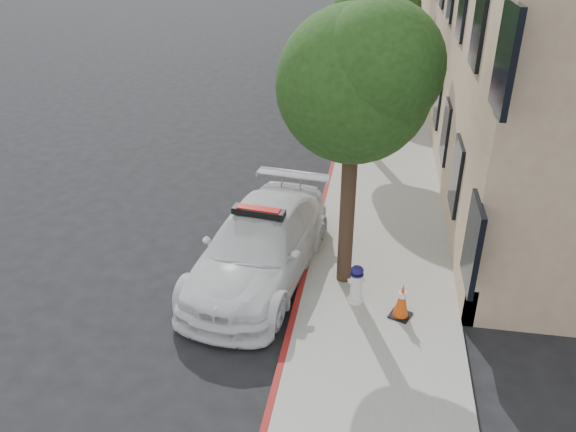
% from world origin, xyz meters
% --- Properties ---
extents(ground, '(120.00, 120.00, 0.00)m').
position_xyz_m(ground, '(0.00, 0.00, 0.00)').
color(ground, black).
rests_on(ground, ground).
extents(sidewalk, '(3.20, 50.00, 0.15)m').
position_xyz_m(sidewalk, '(3.60, 10.00, 0.07)').
color(sidewalk, gray).
rests_on(sidewalk, ground).
extents(curb_strip, '(0.12, 50.00, 0.15)m').
position_xyz_m(curb_strip, '(2.06, 10.00, 0.07)').
color(curb_strip, maroon).
rests_on(curb_strip, ground).
extents(tree_near, '(2.92, 2.82, 5.62)m').
position_xyz_m(tree_near, '(2.93, -2.01, 4.27)').
color(tree_near, black).
rests_on(tree_near, sidewalk).
extents(tree_mid, '(2.77, 2.64, 5.43)m').
position_xyz_m(tree_mid, '(2.93, 5.99, 4.16)').
color(tree_mid, black).
rests_on(tree_mid, sidewalk).
extents(police_car, '(2.75, 5.37, 1.64)m').
position_xyz_m(police_car, '(1.10, -1.96, 0.75)').
color(police_car, white).
rests_on(police_car, ground).
extents(parked_car_mid, '(1.82, 4.37, 1.48)m').
position_xyz_m(parked_car_mid, '(0.88, 11.39, 0.74)').
color(parked_car_mid, black).
rests_on(parked_car_mid, ground).
extents(parked_car_far, '(1.89, 4.48, 1.44)m').
position_xyz_m(parked_car_far, '(0.52, 17.54, 0.72)').
color(parked_car_far, '#141532').
rests_on(parked_car_far, ground).
extents(fire_hydrant, '(0.34, 0.31, 0.81)m').
position_xyz_m(fire_hydrant, '(3.19, -2.75, 0.55)').
color(fire_hydrant, silver).
rests_on(fire_hydrant, sidewalk).
extents(traffic_cone, '(0.49, 0.49, 0.72)m').
position_xyz_m(traffic_cone, '(4.07, -3.08, 0.51)').
color(traffic_cone, black).
rests_on(traffic_cone, sidewalk).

